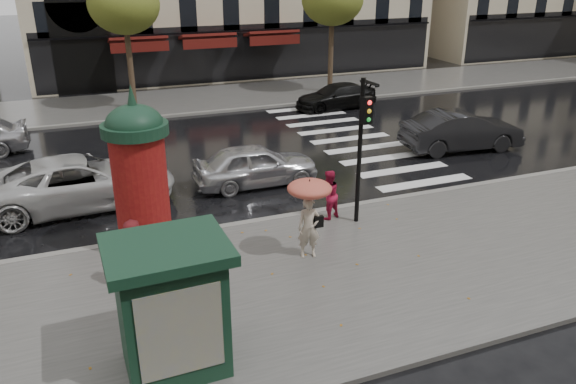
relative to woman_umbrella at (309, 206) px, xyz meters
name	(u,v)px	position (x,y,z in m)	size (l,w,h in m)	color
ground	(312,270)	(-0.13, -0.51, -1.52)	(160.00, 160.00, 0.00)	black
near_sidewalk	(320,278)	(-0.13, -1.01, -1.46)	(90.00, 7.00, 0.12)	#474744
far_sidewalk	(171,102)	(-0.13, 18.49, -1.46)	(90.00, 6.00, 0.12)	#474744
near_kerb	(271,220)	(-0.13, 2.49, -1.45)	(90.00, 0.25, 0.14)	slate
far_kerb	(182,115)	(-0.13, 15.49, -1.45)	(90.00, 0.25, 0.14)	slate
zebra_crossing	(350,138)	(5.87, 9.09, -1.51)	(3.60, 11.75, 0.01)	silver
tree_far_left	(124,4)	(-2.13, 17.49, 3.65)	(3.40, 3.40, 6.64)	#38281C
woman_umbrella	(309,206)	(0.00, 0.00, 0.00)	(1.10, 1.10, 2.12)	#BDAE9C
woman_red	(328,195)	(1.42, 1.89, -0.66)	(0.71, 0.56, 1.47)	#B3163A
man_burgundy	(135,255)	(-4.24, 0.09, -0.56)	(0.82, 0.53, 1.67)	#501013
morris_column	(140,175)	(-3.77, 1.89, 0.68)	(1.61, 1.61, 4.33)	#133221
traffic_light	(362,138)	(2.12, 1.33, 1.12)	(0.28, 0.40, 4.14)	black
newsstand	(171,306)	(-3.94, -2.94, -0.09)	(2.14, 1.81, 2.53)	#133221
car_silver	(256,165)	(0.40, 5.46, -0.80)	(1.69, 4.21, 1.43)	silver
car_darkgrey	(462,131)	(9.29, 6.09, -0.72)	(1.68, 4.82, 1.59)	black
car_white	(80,182)	(-5.18, 5.74, -0.72)	(2.63, 5.69, 1.58)	#B8B8B8
car_black	(336,96)	(7.63, 14.15, -0.89)	(1.75, 4.30, 1.25)	black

